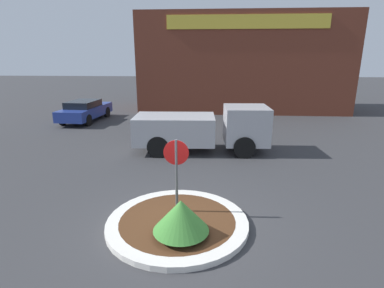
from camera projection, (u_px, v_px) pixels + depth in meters
ground_plane at (178, 225)px, 7.41m from camera, size 120.00×120.00×0.00m
traffic_island at (177, 222)px, 7.39m from camera, size 3.48×3.48×0.14m
stop_sign at (176, 165)px, 7.44m from camera, size 0.63×0.07×2.07m
island_shrub at (181, 215)px, 6.60m from camera, size 1.26×1.26×0.85m
utility_truck at (203, 128)px, 12.98m from camera, size 5.79×2.29×1.98m
storefront_building at (241, 63)px, 23.34m from camera, size 15.30×6.07×7.07m
parked_sedan_blue at (85, 110)px, 19.29m from camera, size 2.06×4.63×1.35m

